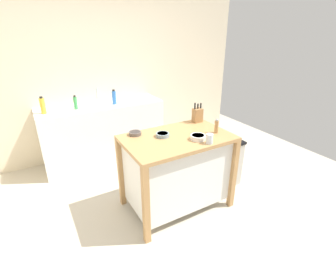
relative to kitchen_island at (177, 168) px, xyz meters
The scene contains 15 objects.
ground_plane 0.56m from the kitchen_island, 144.59° to the right, with size 5.98×5.98×0.00m, color #BCB29E.
wall_back 2.08m from the kitchen_island, 96.25° to the left, with size 4.98×0.10×2.60m, color beige.
kitchen_island is the anchor object (origin of this frame).
knife_block 0.72m from the kitchen_island, 30.36° to the left, with size 0.11×0.09×0.25m.
bowl_stoneware_deep 0.44m from the kitchen_island, 150.08° to the left, with size 0.14×0.14×0.04m.
bowl_ceramic_wide 0.62m from the kitchen_island, 144.23° to the left, with size 0.14×0.14×0.04m.
bowl_ceramic_small 0.48m from the kitchen_island, 49.64° to the right, with size 0.16×0.16×0.05m.
drinking_cup 0.57m from the kitchen_island, 58.38° to the right, with size 0.07×0.07×0.10m.
pepper_grinder 0.65m from the kitchen_island, 16.19° to the right, with size 0.04×0.04×0.17m.
trash_bin 0.84m from the kitchen_island, ahead, with size 0.36×0.28×0.63m.
sink_counter 1.61m from the kitchen_island, 103.80° to the left, with size 1.82×0.60×0.92m.
sink_faucet 1.82m from the kitchen_island, 102.70° to the left, with size 0.02×0.02×0.22m.
bottle_hand_soap 1.97m from the kitchen_island, 127.87° to the left, with size 0.06×0.06×0.23m.
bottle_dish_soap 1.75m from the kitchen_island, 116.67° to the left, with size 0.05×0.05×0.20m.
bottle_spray_cleaner 1.57m from the kitchen_island, 97.61° to the left, with size 0.06×0.06×0.22m.
Camera 1 is at (-1.09, -1.90, 1.96)m, focal length 26.33 mm.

